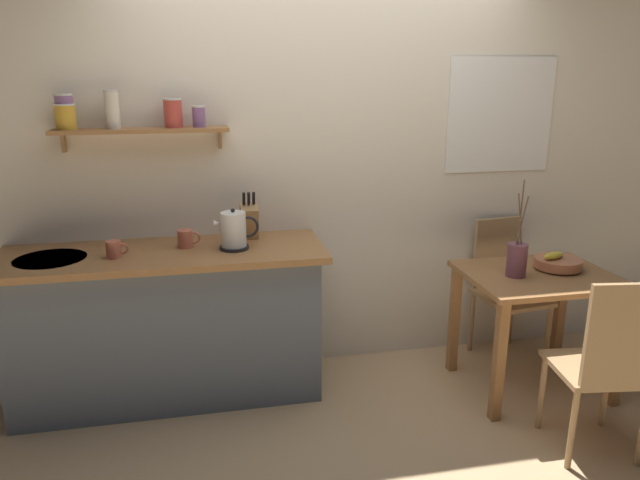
{
  "coord_description": "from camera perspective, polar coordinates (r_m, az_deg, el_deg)",
  "views": [
    {
      "loc": [
        -0.77,
        -3.0,
        1.91
      ],
      "look_at": [
        -0.1,
        0.25,
        0.95
      ],
      "focal_mm": 33.14,
      "sensor_mm": 36.0,
      "label": 1
    }
  ],
  "objects": [
    {
      "name": "twig_vase",
      "position": [
        3.61,
        18.47,
        -1.76
      ],
      "size": [
        0.12,
        0.12,
        0.57
      ],
      "color": "brown",
      "rests_on": "dining_table"
    },
    {
      "name": "dining_chair_far",
      "position": [
        4.19,
        17.38,
        -4.03
      ],
      "size": [
        0.44,
        0.49,
        0.95
      ],
      "color": "tan",
      "rests_on": "ground_plane"
    },
    {
      "name": "fruit_bowl",
      "position": [
        3.84,
        21.94,
        -2.02
      ],
      "size": [
        0.28,
        0.28,
        0.11
      ],
      "color": "#BC704C",
      "rests_on": "dining_table"
    },
    {
      "name": "dining_table",
      "position": [
        3.78,
        20.19,
        -4.99
      ],
      "size": [
        0.86,
        0.69,
        0.75
      ],
      "color": "#9E6B3D",
      "rests_on": "ground_plane"
    },
    {
      "name": "kitchen_counter",
      "position": [
        3.62,
        -14.46,
        -7.86
      ],
      "size": [
        1.83,
        0.63,
        0.92
      ],
      "color": "slate",
      "rests_on": "ground_plane"
    },
    {
      "name": "coffee_mug_spare",
      "position": [
        3.47,
        -12.81,
        0.13
      ],
      "size": [
        0.13,
        0.09,
        0.1
      ],
      "color": "#C6664C",
      "rests_on": "kitchen_counter"
    },
    {
      "name": "dining_chair_near",
      "position": [
        3.27,
        25.97,
        -10.46
      ],
      "size": [
        0.47,
        0.46,
        0.98
      ],
      "color": "tan",
      "rests_on": "ground_plane"
    },
    {
      "name": "coffee_mug_by_sink",
      "position": [
        3.39,
        -19.26,
        -0.84
      ],
      "size": [
        0.12,
        0.08,
        0.09
      ],
      "color": "#C6664C",
      "rests_on": "kitchen_counter"
    },
    {
      "name": "wall_shelf",
      "position": [
        3.52,
        -18.41,
        10.95
      ],
      "size": [
        0.97,
        0.2,
        0.34
      ],
      "color": "#9E6B3D"
    },
    {
      "name": "back_wall",
      "position": [
        3.82,
        3.3,
        7.7
      ],
      "size": [
        6.8,
        0.11,
        2.7
      ],
      "color": "silver",
      "rests_on": "ground_plane"
    },
    {
      "name": "knife_block",
      "position": [
        3.57,
        -6.85,
        1.88
      ],
      "size": [
        0.1,
        0.16,
        0.29
      ],
      "color": "tan",
      "rests_on": "kitchen_counter"
    },
    {
      "name": "electric_kettle",
      "position": [
        3.38,
        -8.29,
        0.87
      ],
      "size": [
        0.25,
        0.17,
        0.24
      ],
      "color": "black",
      "rests_on": "kitchen_counter"
    },
    {
      "name": "ground_plane",
      "position": [
        3.64,
        2.43,
        -15.56
      ],
      "size": [
        14.0,
        14.0,
        0.0
      ],
      "primitive_type": "plane",
      "color": "tan"
    }
  ]
}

